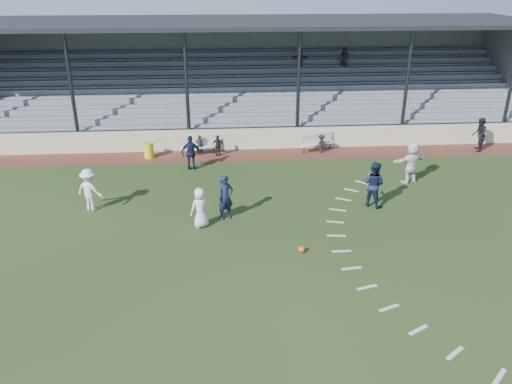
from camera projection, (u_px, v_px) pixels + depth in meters
ground at (261, 254)px, 17.46m from camera, size 90.00×90.00×0.00m
cinder_track at (245, 155)px, 27.05m from camera, size 34.00×2.00×0.02m
retaining_wall at (244, 139)px, 27.78m from camera, size 34.00×0.18×1.20m
bench_left at (198, 144)px, 26.92m from camera, size 2.04×0.88×0.95m
bench_right at (317, 141)px, 27.46m from camera, size 2.00×1.19×0.95m
trash_bin at (149, 150)px, 26.49m from camera, size 0.52×0.52×0.84m
football at (302, 249)px, 17.55m from camera, size 0.24×0.24×0.24m
player_white_lead at (200, 208)px, 19.10m from camera, size 0.93×0.81×1.60m
player_navy_lead at (226, 198)px, 19.66m from camera, size 0.80×0.71×1.85m
player_navy_mid at (374, 184)px, 20.79m from camera, size 1.20×1.18×1.95m
player_white_wing at (90, 190)px, 20.43m from camera, size 1.34×1.09×1.80m
player_navy_wing at (191, 153)px, 24.77m from camera, size 1.04×0.46×1.75m
player_white_back at (411, 162)px, 23.20m from camera, size 1.92×1.20×1.98m
official at (479, 135)px, 27.34m from camera, size 0.99×1.10×1.86m
sub_left_near at (200, 145)px, 26.85m from camera, size 0.42×0.29×1.11m
sub_left_far at (218, 146)px, 26.71m from camera, size 0.72×0.42×1.15m
sub_right at (321, 144)px, 27.22m from camera, size 0.76×0.62×1.02m
grandstand at (240, 92)px, 31.45m from camera, size 34.60×9.00×6.61m
penalty_arc at (377, 250)px, 17.74m from camera, size 3.89×14.63×0.01m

